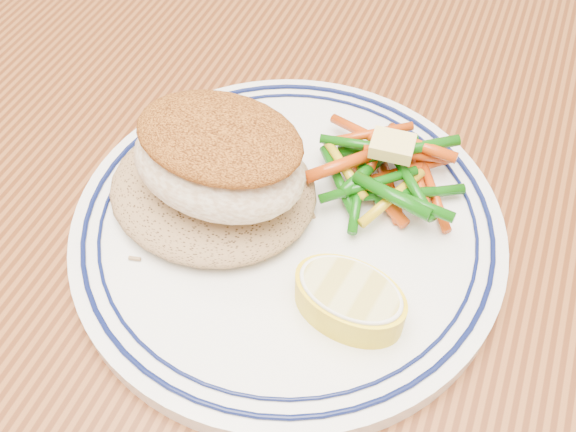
# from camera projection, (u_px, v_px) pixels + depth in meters

# --- Properties ---
(dining_table) EXTENTS (1.50, 0.90, 0.75)m
(dining_table) POSITION_uv_depth(u_px,v_px,m) (327.00, 355.00, 0.45)
(dining_table) COLOR #522610
(dining_table) RESTS_ON ground
(plate) EXTENTS (0.26, 0.26, 0.02)m
(plate) POSITION_uv_depth(u_px,v_px,m) (288.00, 227.00, 0.39)
(plate) COLOR white
(plate) RESTS_ON dining_table
(rice_pilaf) EXTENTS (0.13, 0.11, 0.02)m
(rice_pilaf) POSITION_uv_depth(u_px,v_px,m) (212.00, 186.00, 0.39)
(rice_pilaf) COLOR olive
(rice_pilaf) RESTS_ON plate
(fish_fillet) EXTENTS (0.11, 0.08, 0.05)m
(fish_fillet) POSITION_uv_depth(u_px,v_px,m) (219.00, 157.00, 0.36)
(fish_fillet) COLOR beige
(fish_fillet) RESTS_ON rice_pilaf
(vegetable_pile) EXTENTS (0.10, 0.09, 0.03)m
(vegetable_pile) POSITION_uv_depth(u_px,v_px,m) (387.00, 172.00, 0.39)
(vegetable_pile) COLOR #B33708
(vegetable_pile) RESTS_ON plate
(butter_pat) EXTENTS (0.03, 0.02, 0.01)m
(butter_pat) POSITION_uv_depth(u_px,v_px,m) (392.00, 146.00, 0.38)
(butter_pat) COLOR #F4DB77
(butter_pat) RESTS_ON vegetable_pile
(lemon_wedge) EXTENTS (0.07, 0.06, 0.02)m
(lemon_wedge) POSITION_uv_depth(u_px,v_px,m) (349.00, 299.00, 0.34)
(lemon_wedge) COLOR yellow
(lemon_wedge) RESTS_ON plate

